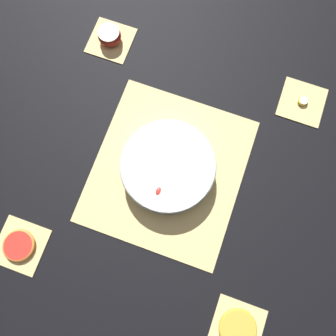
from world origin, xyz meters
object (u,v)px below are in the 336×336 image
at_px(apple_half, 110,36).
at_px(fruit_salad_bowl, 168,167).
at_px(grapefruit_slice, 19,245).
at_px(banana_coin_single, 303,101).
at_px(orange_slice_whole, 238,329).

bearing_deg(apple_half, fruit_salad_bowl, 42.78).
relative_size(fruit_salad_bowl, apple_half, 3.66).
distance_m(fruit_salad_bowl, grapefruit_slice, 0.43).
relative_size(banana_coin_single, grapefruit_slice, 0.36).
bearing_deg(orange_slice_whole, apple_half, -137.11).
bearing_deg(grapefruit_slice, apple_half, 180.00).
relative_size(fruit_salad_bowl, banana_coin_single, 8.37).
distance_m(banana_coin_single, grapefruit_slice, 0.86).
height_order(fruit_salad_bowl, banana_coin_single, fruit_salad_bowl).
bearing_deg(apple_half, banana_coin_single, 90.00).
xyz_separation_m(fruit_salad_bowl, orange_slice_whole, (0.32, 0.29, -0.03)).
relative_size(orange_slice_whole, grapefruit_slice, 1.13).
bearing_deg(grapefruit_slice, orange_slice_whole, 90.00).
bearing_deg(orange_slice_whole, banana_coin_single, 180.00).
distance_m(fruit_salad_bowl, orange_slice_whole, 0.43).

